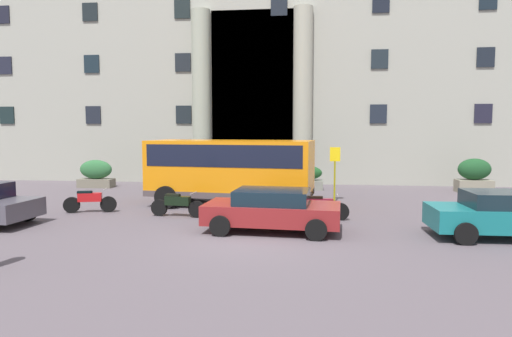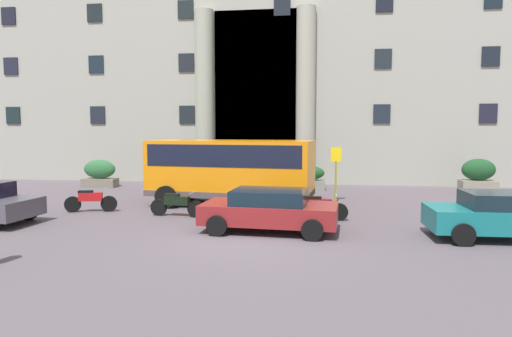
{
  "view_description": "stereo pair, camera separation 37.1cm",
  "coord_description": "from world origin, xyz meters",
  "px_view_note": "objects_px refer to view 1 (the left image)",
  "views": [
    {
      "loc": [
        1.67,
        -12.55,
        3.15
      ],
      "look_at": [
        -0.36,
        5.03,
        1.58
      ],
      "focal_mm": 31.73,
      "sensor_mm": 36.0,
      "label": 1
    },
    {
      "loc": [
        2.04,
        -12.51,
        3.15
      ],
      "look_at": [
        -0.36,
        5.03,
        1.58
      ],
      "focal_mm": 31.73,
      "sensor_mm": 36.0,
      "label": 2
    }
  ],
  "objects_px": {
    "orange_minibus": "(231,167)",
    "bus_stop_sign": "(335,168)",
    "motorcycle_near_kerb": "(177,204)",
    "hedge_planter_far_west": "(96,174)",
    "motorcycle_far_end": "(89,201)",
    "hedge_planter_entrance_left": "(198,178)",
    "hedge_planter_west": "(474,176)",
    "parked_hatchback_near": "(272,209)",
    "parked_coupe_end": "(509,214)",
    "hedge_planter_far_east": "(304,178)",
    "scooter_by_planter": "(319,207)"
  },
  "relations": [
    {
      "from": "orange_minibus",
      "to": "motorcycle_near_kerb",
      "type": "relative_size",
      "value": 3.35
    },
    {
      "from": "parked_hatchback_near",
      "to": "motorcycle_near_kerb",
      "type": "bearing_deg",
      "value": 156.58
    },
    {
      "from": "hedge_planter_entrance_left",
      "to": "hedge_planter_far_east",
      "type": "distance_m",
      "value": 5.52
    },
    {
      "from": "motorcycle_far_end",
      "to": "scooter_by_planter",
      "type": "relative_size",
      "value": 0.96
    },
    {
      "from": "motorcycle_far_end",
      "to": "motorcycle_near_kerb",
      "type": "relative_size",
      "value": 0.93
    },
    {
      "from": "orange_minibus",
      "to": "scooter_by_planter",
      "type": "height_order",
      "value": "orange_minibus"
    },
    {
      "from": "motorcycle_far_end",
      "to": "hedge_planter_west",
      "type": "bearing_deg",
      "value": 10.03
    },
    {
      "from": "hedge_planter_west",
      "to": "hedge_planter_far_west",
      "type": "xyz_separation_m",
      "value": [
        -19.43,
        -0.34,
        -0.1
      ]
    },
    {
      "from": "hedge_planter_far_west",
      "to": "parked_hatchback_near",
      "type": "distance_m",
      "value": 13.78
    },
    {
      "from": "hedge_planter_far_east",
      "to": "scooter_by_planter",
      "type": "distance_m",
      "value": 7.85
    },
    {
      "from": "scooter_by_planter",
      "to": "hedge_planter_entrance_left",
      "type": "bearing_deg",
      "value": 129.32
    },
    {
      "from": "hedge_planter_west",
      "to": "parked_coupe_end",
      "type": "distance_m",
      "value": 10.05
    },
    {
      "from": "hedge_planter_far_west",
      "to": "hedge_planter_far_east",
      "type": "bearing_deg",
      "value": 2.45
    },
    {
      "from": "orange_minibus",
      "to": "motorcycle_far_end",
      "type": "xyz_separation_m",
      "value": [
        -5.04,
        -2.13,
        -1.15
      ]
    },
    {
      "from": "motorcycle_near_kerb",
      "to": "hedge_planter_west",
      "type": "bearing_deg",
      "value": 37.69
    },
    {
      "from": "parked_hatchback_near",
      "to": "parked_coupe_end",
      "type": "bearing_deg",
      "value": 3.11
    },
    {
      "from": "bus_stop_sign",
      "to": "parked_hatchback_near",
      "type": "bearing_deg",
      "value": -110.82
    },
    {
      "from": "orange_minibus",
      "to": "hedge_planter_west",
      "type": "xyz_separation_m",
      "value": [
        11.27,
        5.2,
        -0.79
      ]
    },
    {
      "from": "hedge_planter_entrance_left",
      "to": "hedge_planter_far_east",
      "type": "relative_size",
      "value": 0.92
    },
    {
      "from": "hedge_planter_far_west",
      "to": "parked_hatchback_near",
      "type": "xyz_separation_m",
      "value": [
        10.2,
        -9.27,
        -0.04
      ]
    },
    {
      "from": "hedge_planter_west",
      "to": "motorcycle_near_kerb",
      "type": "bearing_deg",
      "value": -148.87
    },
    {
      "from": "hedge_planter_west",
      "to": "hedge_planter_entrance_left",
      "type": "distance_m",
      "value": 13.85
    },
    {
      "from": "parked_coupe_end",
      "to": "motorcycle_far_end",
      "type": "xyz_separation_m",
      "value": [
        -13.87,
        2.43,
        -0.25
      ]
    },
    {
      "from": "orange_minibus",
      "to": "motorcycle_far_end",
      "type": "height_order",
      "value": "orange_minibus"
    },
    {
      "from": "parked_coupe_end",
      "to": "motorcycle_near_kerb",
      "type": "xyz_separation_m",
      "value": [
        -10.37,
        2.02,
        -0.25
      ]
    },
    {
      "from": "parked_hatchback_near",
      "to": "motorcycle_far_end",
      "type": "bearing_deg",
      "value": 166.41
    },
    {
      "from": "hedge_planter_far_west",
      "to": "scooter_by_planter",
      "type": "distance_m",
      "value": 13.8
    },
    {
      "from": "orange_minibus",
      "to": "hedge_planter_entrance_left",
      "type": "xyz_separation_m",
      "value": [
        -2.58,
        4.89,
        -1.02
      ]
    },
    {
      "from": "hedge_planter_far_west",
      "to": "hedge_planter_west",
      "type": "bearing_deg",
      "value": 1.0
    },
    {
      "from": "scooter_by_planter",
      "to": "hedge_planter_west",
      "type": "bearing_deg",
      "value": 44.62
    },
    {
      "from": "bus_stop_sign",
      "to": "hedge_planter_far_east",
      "type": "xyz_separation_m",
      "value": [
        -1.33,
        3.92,
        -0.86
      ]
    },
    {
      "from": "hedge_planter_far_west",
      "to": "motorcycle_far_end",
      "type": "relative_size",
      "value": 0.97
    },
    {
      "from": "hedge_planter_far_east",
      "to": "motorcycle_far_end",
      "type": "distance_m",
      "value": 10.92
    },
    {
      "from": "hedge_planter_entrance_left",
      "to": "motorcycle_near_kerb",
      "type": "relative_size",
      "value": 0.86
    },
    {
      "from": "motorcycle_near_kerb",
      "to": "parked_hatchback_near",
      "type": "bearing_deg",
      "value": -21.17
    },
    {
      "from": "hedge_planter_west",
      "to": "parked_hatchback_near",
      "type": "bearing_deg",
      "value": -133.83
    },
    {
      "from": "hedge_planter_west",
      "to": "hedge_planter_far_east",
      "type": "distance_m",
      "value": 8.34
    },
    {
      "from": "hedge_planter_entrance_left",
      "to": "parked_hatchback_near",
      "type": "bearing_deg",
      "value": -63.62
    },
    {
      "from": "orange_minibus",
      "to": "bus_stop_sign",
      "type": "xyz_separation_m",
      "value": [
        4.25,
        1.41,
        -0.13
      ]
    },
    {
      "from": "bus_stop_sign",
      "to": "hedge_planter_west",
      "type": "distance_m",
      "value": 8.0
    },
    {
      "from": "parked_hatchback_near",
      "to": "hedge_planter_far_west",
      "type": "bearing_deg",
      "value": 142.02
    },
    {
      "from": "hedge_planter_far_west",
      "to": "parked_coupe_end",
      "type": "xyz_separation_m",
      "value": [
        16.99,
        -9.41,
        -0.01
      ]
    },
    {
      "from": "hedge_planter_far_east",
      "to": "scooter_by_planter",
      "type": "height_order",
      "value": "hedge_planter_far_east"
    },
    {
      "from": "motorcycle_near_kerb",
      "to": "hedge_planter_far_west",
      "type": "bearing_deg",
      "value": 138.41
    },
    {
      "from": "scooter_by_planter",
      "to": "bus_stop_sign",
      "type": "bearing_deg",
      "value": 79.04
    },
    {
      "from": "hedge_planter_entrance_left",
      "to": "scooter_by_planter",
      "type": "bearing_deg",
      "value": -50.53
    },
    {
      "from": "hedge_planter_far_east",
      "to": "parked_coupe_end",
      "type": "xyz_separation_m",
      "value": [
        5.9,
        -9.89,
        0.1
      ]
    },
    {
      "from": "bus_stop_sign",
      "to": "parked_coupe_end",
      "type": "bearing_deg",
      "value": -52.52
    },
    {
      "from": "hedge_planter_far_east",
      "to": "motorcycle_near_kerb",
      "type": "xyz_separation_m",
      "value": [
        -4.47,
        -7.87,
        -0.15
      ]
    },
    {
      "from": "bus_stop_sign",
      "to": "motorcycle_far_end",
      "type": "height_order",
      "value": "bus_stop_sign"
    }
  ]
}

